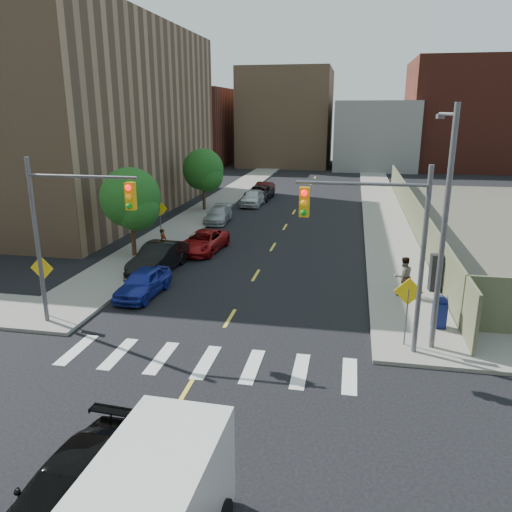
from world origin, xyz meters
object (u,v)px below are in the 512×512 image
at_px(parked_car_blue, 143,283).
at_px(parked_car_grey, 259,193).
at_px(parked_car_red, 203,242).
at_px(mailbox, 440,312).
at_px(payphone, 436,273).
at_px(black_sedan, 70,492).
at_px(parked_car_white, 253,198).
at_px(parked_car_silver, 218,215).
at_px(pedestrian_east, 403,276).
at_px(parked_car_maroon, 263,189).
at_px(pedestrian_west, 163,242).
at_px(parked_car_black, 159,258).

height_order(parked_car_blue, parked_car_grey, parked_car_grey).
xyz_separation_m(parked_car_red, mailbox, (12.92, -9.67, 0.15)).
height_order(mailbox, payphone, payphone).
distance_m(parked_car_grey, black_sedan, 41.14).
relative_size(parked_car_blue, parked_car_white, 0.88).
distance_m(parked_car_silver, payphone, 20.09).
height_order(parked_car_silver, pedestrian_east, pedestrian_east).
height_order(black_sedan, mailbox, mailbox).
height_order(parked_car_silver, parked_car_maroon, parked_car_maroon).
xyz_separation_m(parked_car_grey, mailbox, (12.92, -29.15, 0.10)).
relative_size(parked_car_maroon, pedestrian_west, 2.72).
relative_size(parked_car_red, mailbox, 3.47).
xyz_separation_m(mailbox, pedestrian_east, (-1.15, 3.51, 0.30)).
distance_m(parked_car_white, payphone, 25.23).
distance_m(parked_car_blue, pedestrian_east, 12.54).
relative_size(parked_car_white, mailbox, 3.26).
bearing_deg(pedestrian_west, parked_car_grey, -1.32).
distance_m(parked_car_silver, pedestrian_west, 10.11).
bearing_deg(parked_car_white, parked_car_blue, -89.30).
relative_size(mailbox, pedestrian_west, 0.87).
distance_m(parked_car_blue, payphone, 14.33).
height_order(parked_car_black, black_sedan, parked_car_black).
xyz_separation_m(payphone, pedestrian_west, (-15.50, 3.60, -0.13)).
relative_size(parked_car_maroon, payphone, 2.33).
bearing_deg(black_sedan, parked_car_maroon, 98.50).
height_order(parked_car_maroon, pedestrian_west, pedestrian_west).
height_order(parked_car_silver, parked_car_white, parked_car_white).
relative_size(parked_car_silver, parked_car_maroon, 1.01).
relative_size(parked_car_silver, pedestrian_west, 2.74).
distance_m(parked_car_silver, parked_car_grey, 11.00).
bearing_deg(pedestrian_west, mailbox, -114.07).
relative_size(parked_car_white, pedestrian_west, 2.83).
height_order(parked_car_black, pedestrian_west, pedestrian_west).
bearing_deg(parked_car_black, pedestrian_east, -1.92).
bearing_deg(parked_car_white, parked_car_red, -87.90).
bearing_deg(parked_car_black, pedestrian_west, 111.86).
distance_m(parked_car_red, parked_car_grey, 19.48).
bearing_deg(payphone, parked_car_grey, 110.95).
relative_size(parked_car_red, pedestrian_west, 3.01).
bearing_deg(parked_car_silver, black_sedan, -83.09).
distance_m(parked_car_black, parked_car_grey, 23.85).
distance_m(black_sedan, pedestrian_west, 20.74).
height_order(parked_car_white, parked_car_grey, parked_car_white).
bearing_deg(pedestrian_east, parked_car_silver, -70.39).
distance_m(parked_car_silver, parked_car_white, 7.81).
relative_size(parked_car_grey, payphone, 2.77).
bearing_deg(pedestrian_west, black_sedan, -160.23).
distance_m(mailbox, pedestrian_east, 3.70).
bearing_deg(black_sedan, parked_car_white, 99.17).
xyz_separation_m(parked_car_silver, parked_car_white, (1.30, 7.70, 0.13)).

